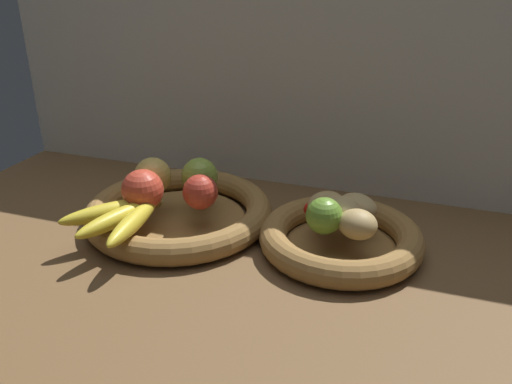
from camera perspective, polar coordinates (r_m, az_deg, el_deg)
ground_plane at (r=95.50cm, az=0.33°, el=-6.62°), size 140.00×90.00×3.00cm
back_wall at (r=112.44cm, az=5.44°, el=13.96°), size 140.00×3.00×55.00cm
fruit_bowl_left at (r=102.68cm, az=-8.34°, el=-2.16°), size 35.83×35.83×4.83cm
fruit_bowl_right at (r=93.71cm, az=9.17°, el=-4.97°), size 28.71×28.71×4.83cm
apple_red_front at (r=97.53cm, az=-12.19°, el=0.21°), size 7.65×7.65×7.65cm
apple_green_back at (r=102.67cm, az=-6.13°, el=1.75°), size 7.11×7.11×7.11cm
apple_red_right at (r=96.43cm, az=-6.06°, el=0.00°), size 6.53×6.53×6.53cm
apple_golden_left at (r=103.91cm, az=-11.13°, el=1.72°), size 7.21×7.21×7.21cm
banana_bunch_front at (r=93.87cm, az=-14.42°, el=-2.56°), size 15.12×18.68×3.09cm
potato_small at (r=88.23cm, az=11.00°, el=-3.35°), size 7.78×7.30×4.98cm
potato_oblong at (r=94.38cm, az=7.59°, el=-1.33°), size 8.86×9.13×4.49cm
potato_back at (r=95.09cm, az=10.98°, el=-1.49°), size 9.34×8.74×4.15cm
potato_large at (r=91.30cm, az=9.39°, el=-2.15°), size 9.53×9.09×5.17cm
lime_near at (r=88.12cm, az=7.37°, el=-2.65°), size 6.24×6.24×6.24cm
chili_pepper at (r=91.54cm, az=8.31°, el=-3.07°), size 11.62×8.57×2.12cm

